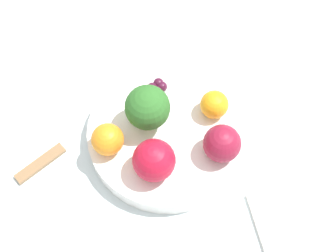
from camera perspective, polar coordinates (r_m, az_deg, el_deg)
ground_plane at (r=0.70m, az=0.00°, el=-2.28°), size 6.00×6.00×0.00m
table_surface at (r=0.69m, az=0.00°, el=-1.92°), size 1.20×1.20×0.02m
bowl at (r=0.67m, az=0.00°, el=-0.99°), size 0.23×0.23×0.03m
broccoli at (r=0.63m, az=-2.52°, el=2.21°), size 0.06×0.06×0.07m
apple_red at (r=0.60m, az=-1.72°, el=-4.21°), size 0.06×0.06×0.06m
apple_green at (r=0.62m, az=6.60°, el=-2.14°), size 0.05×0.05×0.05m
orange_front at (r=0.66m, az=5.67°, el=2.61°), size 0.04×0.04×0.04m
orange_back at (r=0.63m, az=-7.38°, el=-1.64°), size 0.04×0.04×0.04m
grape_cluster at (r=0.68m, az=-1.31°, el=4.74°), size 0.03×0.03×0.02m
napkin at (r=0.66m, az=17.94°, el=-12.66°), size 0.19×0.19×0.01m
spoon at (r=0.69m, az=-15.29°, el=-4.42°), size 0.06×0.07×0.01m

